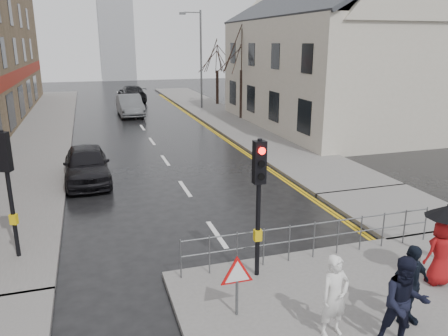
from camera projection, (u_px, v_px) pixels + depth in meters
ground at (252, 285)px, 10.49m from camera, size 120.00×120.00×0.00m
left_pavement at (43, 127)px, 29.70m from camera, size 4.00×44.00×0.14m
right_pavement at (217, 113)px, 35.25m from camera, size 4.00×40.00×0.14m
pavement_bridge_right at (397, 209)px, 15.07m from camera, size 4.00×4.20×0.14m
building_right_cream at (325, 55)px, 29.09m from camera, size 9.00×16.40×10.10m
church_tower at (115, 18)px, 65.27m from camera, size 5.00×5.00×18.00m
traffic_signal_near_left at (259, 185)px, 10.04m from camera, size 0.28×0.27×3.40m
traffic_signal_far_left at (7, 172)px, 10.99m from camera, size 0.34×0.33×3.40m
guard_railing_front at (314, 232)px, 11.35m from camera, size 7.14×0.04×1.00m
warning_sign at (237, 276)px, 8.86m from camera, size 0.80×0.07×1.35m
street_lamp at (199, 53)px, 36.52m from camera, size 1.83×0.25×8.00m
tree_near at (242, 49)px, 31.38m from camera, size 2.40×2.40×6.58m
tree_far at (217, 56)px, 39.05m from camera, size 2.40×2.40×5.64m
pedestrian_a at (335, 296)px, 8.28m from camera, size 0.65×0.47×1.67m
pedestrian_b at (405, 303)px, 7.94m from camera, size 1.06×0.95×1.80m
pedestrian_with_umbrella at (443, 241)px, 10.01m from camera, size 0.96×0.96×1.95m
pedestrian_d at (409, 285)px, 8.64m from camera, size 1.04×0.53×1.70m
car_parked at (87, 164)px, 18.04m from camera, size 1.89×4.48×1.51m
car_mid at (130, 105)px, 34.28m from camera, size 1.86×5.03×1.64m
car_far at (132, 94)px, 42.37m from camera, size 2.51×5.59×1.59m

